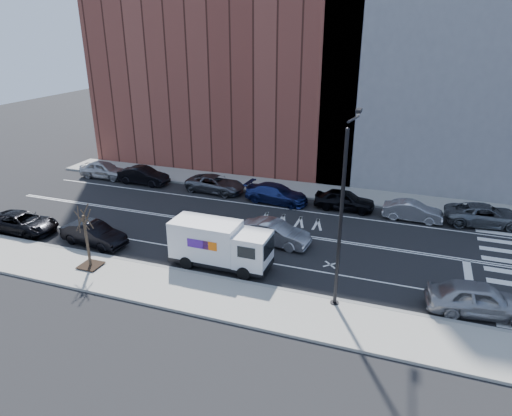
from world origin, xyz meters
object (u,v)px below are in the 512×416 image
Objects in this scene: far_parked_a at (104,170)px; far_parked_b at (143,176)px; near_parked_front at (479,299)px; fedex_van at (220,244)px; driving_sedan at (274,233)px.

far_parked_a is 4.34m from far_parked_b.
near_parked_front is at bearing -112.35° from far_parked_b.
fedex_van is 1.22× the size of near_parked_front.
far_parked_a is 1.00× the size of far_parked_b.
fedex_van is at bearing -124.90° from far_parked_a.
far_parked_b is at bearing 67.90° from driving_sedan.
driving_sedan reaches higher than far_parked_b.
driving_sedan is at bearing 63.66° from near_parked_front.
driving_sedan is (18.82, -7.81, -0.02)m from far_parked_a.
near_parked_front reaches higher than driving_sedan.
driving_sedan is (2.08, 3.86, -0.66)m from fedex_van.
far_parked_b is at bearing 137.95° from fedex_van.
near_parked_front is (30.48, -11.82, 0.05)m from far_parked_a.
near_parked_front is at bearing -0.03° from fedex_van.
driving_sedan is 12.33m from near_parked_front.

